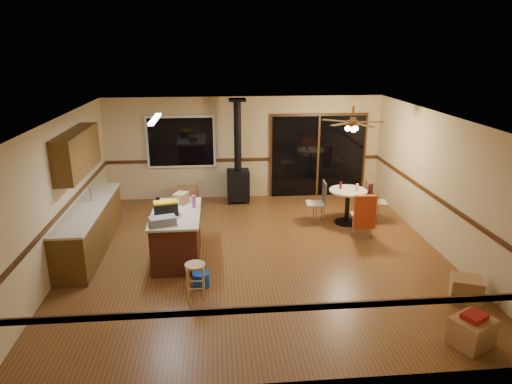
{
  "coord_description": "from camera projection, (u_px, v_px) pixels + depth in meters",
  "views": [
    {
      "loc": [
        -0.74,
        -7.9,
        3.82
      ],
      "look_at": [
        0.0,
        0.3,
        1.15
      ],
      "focal_mm": 32.0,
      "sensor_mm": 36.0,
      "label": 1
    }
  ],
  "objects": [
    {
      "name": "floor",
      "position": [
        257.0,
        254.0,
        8.73
      ],
      "size": [
        7.0,
        7.0,
        0.0
      ],
      "primitive_type": "plane",
      "color": "brown",
      "rests_on": "ground"
    },
    {
      "name": "ceiling",
      "position": [
        258.0,
        118.0,
        7.92
      ],
      "size": [
        7.0,
        7.0,
        0.0
      ],
      "primitive_type": "plane",
      "rotation": [
        3.14,
        0.0,
        0.0
      ],
      "color": "silver",
      "rests_on": "ground"
    },
    {
      "name": "wall_back",
      "position": [
        245.0,
        148.0,
        11.64
      ],
      "size": [
        7.0,
        0.0,
        7.0
      ],
      "primitive_type": "plane",
      "rotation": [
        1.57,
        0.0,
        0.0
      ],
      "color": "tan",
      "rests_on": "ground"
    },
    {
      "name": "wall_front",
      "position": [
        287.0,
        285.0,
        5.01
      ],
      "size": [
        7.0,
        0.0,
        7.0
      ],
      "primitive_type": "plane",
      "rotation": [
        -1.57,
        0.0,
        0.0
      ],
      "color": "tan",
      "rests_on": "ground"
    },
    {
      "name": "wall_left",
      "position": [
        60.0,
        195.0,
        8.02
      ],
      "size": [
        0.0,
        7.0,
        7.0
      ],
      "primitive_type": "plane",
      "rotation": [
        1.57,
        0.0,
        1.57
      ],
      "color": "tan",
      "rests_on": "ground"
    },
    {
      "name": "wall_right",
      "position": [
        441.0,
        184.0,
        8.63
      ],
      "size": [
        0.0,
        7.0,
        7.0
      ],
      "primitive_type": "plane",
      "rotation": [
        1.57,
        0.0,
        -1.57
      ],
      "color": "tan",
      "rests_on": "ground"
    },
    {
      "name": "chair_rail",
      "position": [
        257.0,
        205.0,
        8.42
      ],
      "size": [
        7.0,
        7.0,
        0.08
      ],
      "primitive_type": null,
      "color": "#3E230F",
      "rests_on": "ground"
    },
    {
      "name": "window",
      "position": [
        181.0,
        142.0,
        11.39
      ],
      "size": [
        1.72,
        0.1,
        1.32
      ],
      "primitive_type": "cube",
      "color": "black",
      "rests_on": "ground"
    },
    {
      "name": "sliding_door",
      "position": [
        318.0,
        156.0,
        11.83
      ],
      "size": [
        2.52,
        0.1,
        2.1
      ],
      "primitive_type": "cube",
      "color": "black",
      "rests_on": "ground"
    },
    {
      "name": "lower_cabinets",
      "position": [
        90.0,
        229.0,
        8.79
      ],
      "size": [
        0.6,
        3.0,
        0.86
      ],
      "primitive_type": "cube",
      "color": "#593916",
      "rests_on": "ground"
    },
    {
      "name": "countertop",
      "position": [
        87.0,
        207.0,
        8.65
      ],
      "size": [
        0.64,
        3.04,
        0.04
      ],
      "primitive_type": "cube",
      "color": "#C3B697",
      "rests_on": "lower_cabinets"
    },
    {
      "name": "upper_cabinets",
      "position": [
        77.0,
        152.0,
        8.52
      ],
      "size": [
        0.35,
        2.0,
        0.8
      ],
      "primitive_type": "cube",
      "color": "#593916",
      "rests_on": "ground"
    },
    {
      "name": "kitchen_island",
      "position": [
        177.0,
        235.0,
        8.46
      ],
      "size": [
        0.88,
        1.68,
        0.9
      ],
      "color": "#441C11",
      "rests_on": "ground"
    },
    {
      "name": "wood_stove",
      "position": [
        238.0,
        174.0,
        11.37
      ],
      "size": [
        0.55,
        0.5,
        2.52
      ],
      "color": "black",
      "rests_on": "ground"
    },
    {
      "name": "ceiling_fan",
      "position": [
        353.0,
        125.0,
        9.56
      ],
      "size": [
        0.24,
        0.24,
        0.55
      ],
      "color": "brown",
      "rests_on": "ceiling"
    },
    {
      "name": "fluorescent_strip",
      "position": [
        155.0,
        119.0,
        8.07
      ],
      "size": [
        0.1,
        1.2,
        0.04
      ],
      "primitive_type": "cube",
      "color": "white",
      "rests_on": "ceiling"
    },
    {
      "name": "toolbox_grey",
      "position": [
        163.0,
        221.0,
        7.73
      ],
      "size": [
        0.49,
        0.36,
        0.14
      ],
      "primitive_type": "cube",
      "rotation": [
        0.0,
        0.0,
        0.27
      ],
      "color": "slate",
      "rests_on": "kitchen_island"
    },
    {
      "name": "toolbox_black",
      "position": [
        166.0,
        209.0,
        8.15
      ],
      "size": [
        0.45,
        0.31,
        0.23
      ],
      "primitive_type": "cube",
      "rotation": [
        0.0,
        0.0,
        0.24
      ],
      "color": "black",
      "rests_on": "kitchen_island"
    },
    {
      "name": "toolbox_yellow_lid",
      "position": [
        165.0,
        202.0,
        8.11
      ],
      "size": [
        0.46,
        0.32,
        0.03
      ],
      "primitive_type": "cube",
      "rotation": [
        0.0,
        0.0,
        0.24
      ],
      "color": "gold",
      "rests_on": "toolbox_black"
    },
    {
      "name": "box_on_island",
      "position": [
        181.0,
        198.0,
        8.8
      ],
      "size": [
        0.31,
        0.35,
        0.2
      ],
      "primitive_type": "cube",
      "rotation": [
        0.0,
        0.0,
        -0.39
      ],
      "color": "#9E7146",
      "rests_on": "kitchen_island"
    },
    {
      "name": "bottle_dark",
      "position": [
        158.0,
        203.0,
        8.38
      ],
      "size": [
        0.09,
        0.09,
        0.27
      ],
      "primitive_type": "cylinder",
      "rotation": [
        0.0,
        0.0,
        -0.25
      ],
      "color": "black",
      "rests_on": "kitchen_island"
    },
    {
      "name": "bottle_pink",
      "position": [
        194.0,
        202.0,
        8.52
      ],
      "size": [
        0.09,
        0.09,
        0.24
      ],
      "primitive_type": "cylinder",
      "rotation": [
        0.0,
        0.0,
        -0.26
      ],
      "color": "#D84C8C",
      "rests_on": "kitchen_island"
    },
    {
      "name": "bottle_white",
      "position": [
        179.0,
        201.0,
        8.68
      ],
      "size": [
        0.07,
        0.07,
        0.16
      ],
      "primitive_type": "cylinder",
      "rotation": [
        0.0,
        0.0,
        -0.43
      ],
      "color": "white",
      "rests_on": "kitchen_island"
    },
    {
      "name": "bar_stool",
      "position": [
        196.0,
        281.0,
        7.13
      ],
      "size": [
        0.41,
        0.41,
        0.59
      ],
      "primitive_type": "cylinder",
      "rotation": [
        0.0,
        0.0,
        -0.37
      ],
      "color": "tan",
      "rests_on": "floor"
    },
    {
      "name": "blue_bucket",
      "position": [
        201.0,
        279.0,
        7.54
      ],
      "size": [
        0.33,
        0.33,
        0.24
      ],
      "primitive_type": "cylinder",
      "rotation": [
        0.0,
        0.0,
        0.13
      ],
      "color": "#0D45BB",
      "rests_on": "floor"
    },
    {
      "name": "dining_table",
      "position": [
        348.0,
        201.0,
        10.08
      ],
      "size": [
        0.82,
        0.82,
        0.78
      ],
      "color": "black",
      "rests_on": "ground"
    },
    {
      "name": "glass_red",
      "position": [
        341.0,
        185.0,
        10.06
      ],
      "size": [
        0.07,
        0.07,
        0.16
      ],
      "primitive_type": "cylinder",
      "rotation": [
        0.0,
        0.0,
        -0.31
      ],
      "color": "#590C14",
      "rests_on": "dining_table"
    },
    {
      "name": "glass_cream",
      "position": [
        357.0,
        187.0,
        9.95
      ],
      "size": [
        0.08,
        0.08,
        0.15
      ],
      "primitive_type": "cylinder",
      "rotation": [
        0.0,
        0.0,
        0.26
      ],
      "color": "beige",
      "rests_on": "dining_table"
    },
    {
      "name": "chair_left",
      "position": [
        320.0,
        198.0,
        10.1
      ],
      "size": [
        0.43,
        0.43,
        0.51
      ],
      "color": "tan",
      "rests_on": "ground"
    },
    {
      "name": "chair_near",
      "position": [
        364.0,
        211.0,
        9.23
      ],
      "size": [
        0.44,
        0.48,
        0.7
      ],
      "color": "tan",
      "rests_on": "ground"
    },
    {
      "name": "chair_right",
      "position": [
        369.0,
        196.0,
        10.18
      ],
      "size": [
        0.52,
        0.49,
        0.7
      ],
      "color": "tan",
      "rests_on": "ground"
    },
    {
      "name": "box_under_window",
      "position": [
        184.0,
        195.0,
        11.47
      ],
      "size": [
        0.6,
        0.53,
        0.41
      ],
      "primitive_type": "cube",
      "rotation": [
        0.0,
        0.0,
        -0.26
      ],
      "color": "#9E7146",
      "rests_on": "floor"
    },
    {
      "name": "box_corner_a",
      "position": [
        472.0,
        332.0,
        6.04
      ],
      "size": [
        0.65,
        0.61,
        0.39
      ],
      "primitive_type": "cube",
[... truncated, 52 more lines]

